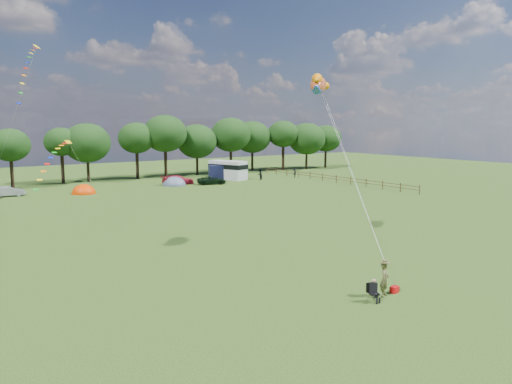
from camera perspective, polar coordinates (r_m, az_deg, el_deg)
ground_plane at (r=30.88m, az=8.58°, el=-9.07°), size 180.00×180.00×0.00m
tree_line at (r=80.65m, az=-16.19°, el=5.74°), size 102.98×10.98×10.27m
fence at (r=77.05m, az=8.39°, el=1.66°), size 0.12×33.12×1.20m
car_b at (r=68.17m, az=-26.46°, el=0.04°), size 3.57×1.44×1.24m
car_c at (r=73.92m, az=-8.89°, el=1.38°), size 4.68×2.21×1.37m
car_d at (r=73.66m, az=-5.08°, el=1.35°), size 4.70×3.10×1.18m
campervan_d at (r=79.72m, az=-3.22°, el=2.60°), size 4.53×6.62×2.99m
tent_orange at (r=67.44m, az=-19.07°, el=-0.15°), size 3.04×3.32×2.37m
tent_greyblue at (r=73.07m, az=-9.33°, el=0.77°), size 3.38×3.70×2.52m
awning_navy at (r=80.10m, az=-4.09°, el=2.28°), size 4.52×4.16×2.28m
kite_flyer at (r=27.17m, az=14.49°, el=-9.64°), size 0.78×0.69×1.79m
camp_chair at (r=26.27m, az=13.23°, el=-10.62°), size 0.62×0.64×1.20m
kite_bag at (r=28.04m, az=15.54°, el=-10.68°), size 0.53×0.40×0.34m
fish_kite at (r=37.57m, az=7.09°, el=12.09°), size 3.15×3.03×1.85m
streamer_kite_a at (r=50.82m, az=-24.50°, el=13.21°), size 3.32×5.56×5.75m
streamer_kite_b at (r=45.31m, az=-21.95°, el=3.84°), size 4.21×4.50×3.76m
walker_a at (r=78.94m, az=0.44°, el=2.04°), size 1.02×0.86×1.79m
walker_b at (r=82.61m, az=4.43°, el=2.19°), size 1.08×0.90×1.53m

